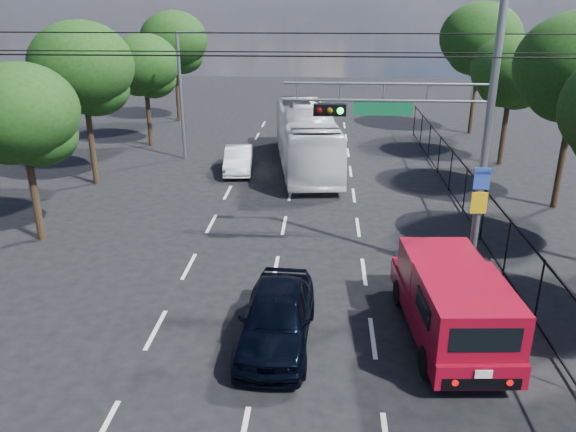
# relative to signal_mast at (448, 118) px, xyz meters

# --- Properties ---
(lane_markings) EXTENTS (6.12, 38.00, 0.01)m
(lane_markings) POSITION_rel_signal_mast_xyz_m (-5.28, 6.01, -5.24)
(lane_markings) COLOR beige
(lane_markings) RESTS_ON ground
(signal_mast) EXTENTS (6.43, 0.39, 9.50)m
(signal_mast) POSITION_rel_signal_mast_xyz_m (0.00, 0.00, 0.00)
(signal_mast) COLOR slate
(signal_mast) RESTS_ON ground
(streetlight_left) EXTENTS (2.09, 0.22, 7.08)m
(streetlight_left) POSITION_rel_signal_mast_xyz_m (-11.62, 14.01, -1.30)
(streetlight_left) COLOR slate
(streetlight_left) RESTS_ON ground
(utility_wires) EXTENTS (22.00, 5.04, 0.74)m
(utility_wires) POSITION_rel_signal_mast_xyz_m (-5.28, 0.84, 1.99)
(utility_wires) COLOR black
(utility_wires) RESTS_ON ground
(fence_right) EXTENTS (0.06, 34.03, 2.00)m
(fence_right) POSITION_rel_signal_mast_xyz_m (2.32, 4.18, -4.21)
(fence_right) COLOR black
(fence_right) RESTS_ON ground
(tree_right_d) EXTENTS (4.32, 4.32, 7.02)m
(tree_right_d) POSITION_rel_signal_mast_xyz_m (6.13, 14.03, -0.39)
(tree_right_d) COLOR black
(tree_right_d) RESTS_ON ground
(tree_right_e) EXTENTS (5.28, 5.28, 8.58)m
(tree_right_e) POSITION_rel_signal_mast_xyz_m (6.33, 22.03, 0.69)
(tree_right_e) COLOR black
(tree_right_e) RESTS_ON ground
(tree_left_b) EXTENTS (4.08, 4.08, 6.63)m
(tree_left_b) POSITION_rel_signal_mast_xyz_m (-14.47, 2.03, -0.66)
(tree_left_b) COLOR black
(tree_left_b) RESTS_ON ground
(tree_left_c) EXTENTS (4.80, 4.80, 7.80)m
(tree_left_c) POSITION_rel_signal_mast_xyz_m (-15.07, 9.03, 0.15)
(tree_left_c) COLOR black
(tree_left_c) RESTS_ON ground
(tree_left_d) EXTENTS (4.20, 4.20, 6.83)m
(tree_left_d) POSITION_rel_signal_mast_xyz_m (-14.67, 17.03, -0.52)
(tree_left_d) COLOR black
(tree_left_d) RESTS_ON ground
(tree_left_e) EXTENTS (4.92, 4.92, 7.99)m
(tree_left_e) POSITION_rel_signal_mast_xyz_m (-14.87, 25.03, 0.29)
(tree_left_e) COLOR black
(tree_left_e) RESTS_ON ground
(red_pickup) EXTENTS (2.51, 5.94, 2.16)m
(red_pickup) POSITION_rel_signal_mast_xyz_m (-0.28, -3.88, -4.09)
(red_pickup) COLOR black
(red_pickup) RESTS_ON ground
(navy_hatchback) EXTENTS (2.04, 4.66, 1.56)m
(navy_hatchback) POSITION_rel_signal_mast_xyz_m (-4.87, -4.35, -4.46)
(navy_hatchback) COLOR black
(navy_hatchback) RESTS_ON ground
(white_bus) EXTENTS (4.14, 11.69, 3.19)m
(white_bus) POSITION_rel_signal_mast_xyz_m (-4.74, 12.89, -3.65)
(white_bus) COLOR silver
(white_bus) RESTS_ON ground
(white_van) EXTENTS (1.78, 4.10, 1.31)m
(white_van) POSITION_rel_signal_mast_xyz_m (-8.28, 11.58, -4.59)
(white_van) COLOR silver
(white_van) RESTS_ON ground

